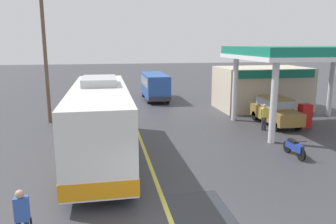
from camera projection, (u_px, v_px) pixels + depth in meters
The scene contains 12 objects.
ground at pixel (129, 107), 27.77m from camera, with size 120.00×120.00×0.00m, color #38383D.
lane_divider_stripe at pixel (134, 121), 22.96m from camera, with size 0.16×50.00×0.01m, color #D8CC4C.
wet_puddle_patch at pixel (205, 224), 9.88m from camera, with size 2.03×4.31×0.01m, color #26282D.
coach_bus_main at pixel (100, 121), 15.41m from camera, with size 2.60×11.04×3.69m.
gas_station_roadside at pixel (274, 79), 24.75m from camera, with size 9.10×11.95×5.10m.
car_at_pump at pixel (275, 109), 21.75m from camera, with size 1.70×4.20×1.82m.
minibus_opposing_lane at pixel (155, 84), 31.25m from camera, with size 2.04×6.13×2.44m.
cyclist_on_shoulder at pixel (23, 224), 8.41m from camera, with size 0.34×1.82×1.72m.
motorcycle_parked_forecourt at pixel (294, 147), 15.69m from camera, with size 0.55×1.80×0.92m.
pedestrian_near_pump at pixel (268, 110), 21.92m from camera, with size 0.55×0.22×1.66m.
pedestrian_by_shop at pixel (264, 115), 20.33m from camera, with size 0.55×0.22×1.66m.
utility_pole_roadside at pixel (45, 54), 21.53m from camera, with size 1.80×0.24×8.89m.
Camera 1 is at (-1.78, -7.40, 5.31)m, focal length 35.30 mm.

